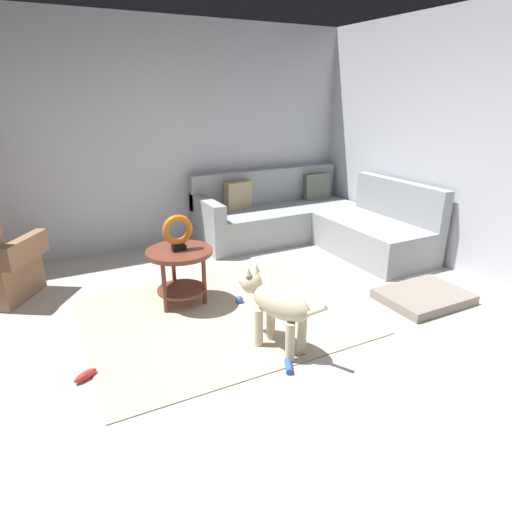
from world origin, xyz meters
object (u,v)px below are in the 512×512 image
dog_bed_mat (424,297)px  dog (276,304)px  sectional_couch (310,222)px  dog_toy_ball (239,300)px  torus_sculpture (178,232)px  dog_toy_rope (289,366)px  dog_toy_bone (85,375)px  side_table (180,263)px

dog_bed_mat → dog: bearing=-178.0°
sectional_couch → dog_toy_ball: sectional_couch is taller
dog_bed_mat → dog: (-1.66, -0.06, 0.33)m
dog_bed_mat → dog_toy_ball: size_ratio=10.92×
torus_sculpture → sectional_couch: bearing=24.4°
dog → dog_toy_ball: bearing=65.5°
dog_toy_rope → dog_toy_bone: bearing=157.3°
sectional_couch → dog: bearing=-129.8°
sectional_couch → dog_toy_bone: (-3.03, -1.74, -0.26)m
torus_sculpture → dog_toy_ball: bearing=-26.6°
dog_bed_mat → sectional_couch: bearing=89.8°
dog_toy_bone → dog: bearing=-10.9°
dog_toy_ball → dog_toy_bone: (-1.45, -0.56, -0.01)m
sectional_couch → side_table: bearing=-155.6°
side_table → dog: (0.40, -1.06, -0.04)m
dog_bed_mat → dog_toy_rope: dog_bed_mat is taller
sectional_couch → dog: 2.60m
side_table → dog_toy_ball: side_table is taller
side_table → dog_toy_bone: 1.31m
torus_sculpture → dog_toy_bone: torus_sculpture is taller
sectional_couch → dog_bed_mat: (-0.01, -1.94, -0.24)m
dog → dog_toy_rope: 0.46m
dog_toy_rope → sectional_couch: bearing=53.0°
dog → dog_toy_ball: size_ratio=11.17×
torus_sculpture → dog_toy_rope: size_ratio=2.08×
side_table → dog_toy_bone: bearing=-140.5°
sectional_couch → dog_toy_bone: 3.50m
dog_bed_mat → dog_toy_rope: (-1.72, -0.34, -0.02)m
side_table → dog_toy_rope: size_ratio=3.83×
torus_sculpture → dog: 1.18m
torus_sculpture → dog_toy_rope: bearing=-75.6°
torus_sculpture → dog_toy_bone: 1.43m
dog_toy_bone → side_table: bearing=39.5°
side_table → dog_bed_mat: 2.32m
torus_sculpture → dog_toy_bone: size_ratio=1.81×
dog_bed_mat → torus_sculpture: bearing=154.0°
side_table → dog_toy_rope: (0.34, -1.35, -0.39)m
sectional_couch → dog_toy_bone: sectional_couch is taller
dog_toy_ball → dog_toy_bone: size_ratio=0.41×
sectional_couch → torus_sculpture: bearing=-155.6°
dog_bed_mat → dog_toy_rope: bearing=-168.7°
torus_sculpture → dog_bed_mat: bearing=-26.0°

